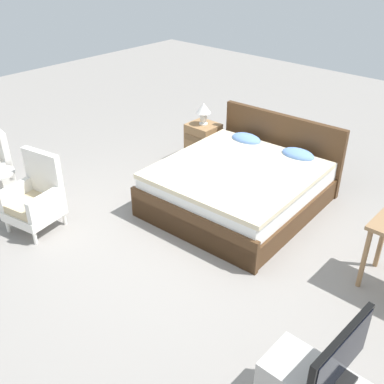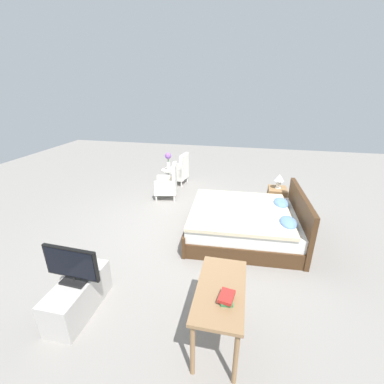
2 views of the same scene
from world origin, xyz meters
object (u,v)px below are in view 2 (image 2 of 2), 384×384
object	(u,v)px
table_lamp	(279,179)
side_table	(169,177)
book_stack	(226,297)
bed	(246,223)
vanity_desk	(220,296)
armchair_by_window_right	(168,184)
flower_vase	(168,159)
tv_stand	(78,296)
nightstand	(276,200)
tv_flatscreen	(71,265)
armchair_by_window_left	(179,171)

from	to	relation	value
table_lamp	side_table	bearing A→B (deg)	-106.04
book_stack	bed	bearing A→B (deg)	175.96
table_lamp	vanity_desk	world-z (taller)	table_lamp
armchair_by_window_right	flower_vase	distance (m)	0.76
flower_vase	book_stack	bearing A→B (deg)	23.95
table_lamp	vanity_desk	bearing A→B (deg)	-14.52
side_table	bed	bearing A→B (deg)	46.61
armchair_by_window_right	tv_stand	bearing A→B (deg)	-0.69
bed	nightstand	xyz separation A→B (m)	(-1.23, 0.67, -0.00)
table_lamp	tv_stand	bearing A→B (deg)	-37.87
tv_flatscreen	vanity_desk	size ratio (longest dim) A/B	0.69
armchair_by_window_left	table_lamp	distance (m)	3.04
bed	book_stack	size ratio (longest dim) A/B	10.03
armchair_by_window_left	tv_flatscreen	world-z (taller)	tv_flatscreen
nightstand	table_lamp	bearing A→B (deg)	90.00
book_stack	nightstand	bearing A→B (deg)	167.14
vanity_desk	book_stack	distance (m)	0.22
armchair_by_window_right	tv_flatscreen	size ratio (longest dim) A/B	1.28
flower_vase	nightstand	xyz separation A→B (m)	(0.81, 2.83, -0.59)
bed	side_table	bearing A→B (deg)	-133.39
armchair_by_window_left	tv_stand	distance (m)	4.87
nightstand	vanity_desk	world-z (taller)	vanity_desk
nightstand	tv_stand	xyz separation A→B (m)	(3.51, -2.73, -0.06)
nightstand	table_lamp	xyz separation A→B (m)	(-0.00, 0.00, 0.51)
armchair_by_window_left	tv_stand	bearing A→B (deg)	-0.54
book_stack	table_lamp	bearing A→B (deg)	167.13
side_table	tv_flatscreen	size ratio (longest dim) A/B	0.82
bed	side_table	xyz separation A→B (m)	(-2.05, -2.16, 0.07)
side_table	vanity_desk	bearing A→B (deg)	23.91
bed	armchair_by_window_right	world-z (taller)	bed
tv_stand	vanity_desk	xyz separation A→B (m)	(0.01, 1.82, 0.38)
side_table	table_lamp	world-z (taller)	table_lamp
tv_stand	book_stack	world-z (taller)	book_stack
bed	flower_vase	size ratio (longest dim) A/B	4.51
vanity_desk	armchair_by_window_left	bearing A→B (deg)	-160.04
nightstand	tv_flatscreen	bearing A→B (deg)	-37.84
armchair_by_window_left	armchair_by_window_right	world-z (taller)	same
book_stack	tv_flatscreen	bearing A→B (deg)	-94.84
vanity_desk	book_stack	bearing A→B (deg)	24.91
nightstand	table_lamp	world-z (taller)	table_lamp
flower_vase	table_lamp	bearing A→B (deg)	73.96
flower_vase	vanity_desk	bearing A→B (deg)	23.91
vanity_desk	book_stack	world-z (taller)	book_stack
nightstand	tv_stand	world-z (taller)	nightstand
armchair_by_window_left	table_lamp	xyz separation A→B (m)	(1.36, 2.68, 0.43)
armchair_by_window_right	vanity_desk	bearing A→B (deg)	25.12
armchair_by_window_left	nightstand	distance (m)	3.01
flower_vase	tv_stand	xyz separation A→B (m)	(4.32, 0.10, -0.65)
vanity_desk	side_table	bearing A→B (deg)	-156.09
vanity_desk	bed	bearing A→B (deg)	173.89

